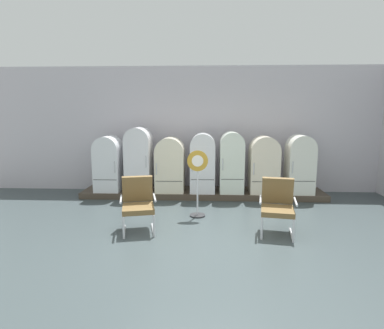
{
  "coord_description": "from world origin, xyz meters",
  "views": [
    {
      "loc": [
        0.12,
        -4.96,
        2.14
      ],
      "look_at": [
        -0.26,
        2.75,
        0.86
      ],
      "focal_mm": 30.15,
      "sensor_mm": 36.0,
      "label": 1
    }
  ],
  "objects_px": {
    "refrigerator_3": "(203,161)",
    "refrigerator_4": "(232,160)",
    "armchair_left": "(138,202)",
    "refrigerator_2": "(170,163)",
    "sign_stand": "(198,186)",
    "refrigerator_6": "(300,163)",
    "refrigerator_0": "(109,162)",
    "armchair_right": "(277,204)",
    "refrigerator_1": "(139,157)",
    "refrigerator_5": "(264,163)"
  },
  "relations": [
    {
      "from": "armchair_left",
      "to": "refrigerator_1",
      "type": "bearing_deg",
      "value": 101.42
    },
    {
      "from": "refrigerator_3",
      "to": "sign_stand",
      "type": "bearing_deg",
      "value": -93.01
    },
    {
      "from": "refrigerator_0",
      "to": "armchair_left",
      "type": "height_order",
      "value": "refrigerator_0"
    },
    {
      "from": "refrigerator_2",
      "to": "refrigerator_4",
      "type": "bearing_deg",
      "value": 0.13
    },
    {
      "from": "refrigerator_3",
      "to": "refrigerator_5",
      "type": "distance_m",
      "value": 1.5
    },
    {
      "from": "refrigerator_0",
      "to": "refrigerator_2",
      "type": "relative_size",
      "value": 1.02
    },
    {
      "from": "refrigerator_2",
      "to": "sign_stand",
      "type": "height_order",
      "value": "refrigerator_2"
    },
    {
      "from": "refrigerator_5",
      "to": "armchair_left",
      "type": "bearing_deg",
      "value": -138.61
    },
    {
      "from": "refrigerator_1",
      "to": "refrigerator_2",
      "type": "xyz_separation_m",
      "value": [
        0.79,
        -0.02,
        -0.14
      ]
    },
    {
      "from": "refrigerator_2",
      "to": "armchair_left",
      "type": "height_order",
      "value": "refrigerator_2"
    },
    {
      "from": "refrigerator_2",
      "to": "refrigerator_4",
      "type": "height_order",
      "value": "refrigerator_4"
    },
    {
      "from": "refrigerator_3",
      "to": "sign_stand",
      "type": "distance_m",
      "value": 1.54
    },
    {
      "from": "refrigerator_2",
      "to": "refrigerator_5",
      "type": "bearing_deg",
      "value": -0.07
    },
    {
      "from": "refrigerator_5",
      "to": "refrigerator_6",
      "type": "xyz_separation_m",
      "value": [
        0.87,
        -0.01,
        0.02
      ]
    },
    {
      "from": "refrigerator_3",
      "to": "armchair_left",
      "type": "xyz_separation_m",
      "value": [
        -1.13,
        -2.33,
        -0.4
      ]
    },
    {
      "from": "refrigerator_1",
      "to": "refrigerator_6",
      "type": "relative_size",
      "value": 1.12
    },
    {
      "from": "refrigerator_4",
      "to": "refrigerator_1",
      "type": "bearing_deg",
      "value": 179.64
    },
    {
      "from": "refrigerator_0",
      "to": "refrigerator_6",
      "type": "distance_m",
      "value": 4.74
    },
    {
      "from": "refrigerator_4",
      "to": "armchair_right",
      "type": "height_order",
      "value": "refrigerator_4"
    },
    {
      "from": "refrigerator_3",
      "to": "armchair_right",
      "type": "relative_size",
      "value": 1.5
    },
    {
      "from": "refrigerator_3",
      "to": "sign_stand",
      "type": "relative_size",
      "value": 1.07
    },
    {
      "from": "refrigerator_4",
      "to": "refrigerator_6",
      "type": "xyz_separation_m",
      "value": [
        1.66,
        -0.01,
        -0.04
      ]
    },
    {
      "from": "refrigerator_3",
      "to": "sign_stand",
      "type": "xyz_separation_m",
      "value": [
        -0.08,
        -1.51,
        -0.29
      ]
    },
    {
      "from": "refrigerator_0",
      "to": "refrigerator_6",
      "type": "bearing_deg",
      "value": -0.41
    },
    {
      "from": "refrigerator_2",
      "to": "refrigerator_5",
      "type": "relative_size",
      "value": 0.97
    },
    {
      "from": "refrigerator_0",
      "to": "armchair_left",
      "type": "distance_m",
      "value": 2.68
    },
    {
      "from": "refrigerator_1",
      "to": "armchair_right",
      "type": "bearing_deg",
      "value": -38.6
    },
    {
      "from": "refrigerator_6",
      "to": "sign_stand",
      "type": "xyz_separation_m",
      "value": [
        -2.45,
        -1.49,
        -0.27
      ]
    },
    {
      "from": "refrigerator_3",
      "to": "refrigerator_5",
      "type": "bearing_deg",
      "value": -0.6
    },
    {
      "from": "refrigerator_4",
      "to": "refrigerator_6",
      "type": "distance_m",
      "value": 1.66
    },
    {
      "from": "refrigerator_0",
      "to": "refrigerator_4",
      "type": "relative_size",
      "value": 0.92
    },
    {
      "from": "refrigerator_4",
      "to": "sign_stand",
      "type": "relative_size",
      "value": 1.09
    },
    {
      "from": "refrigerator_5",
      "to": "armchair_right",
      "type": "xyz_separation_m",
      "value": [
        -0.15,
        -2.33,
        -0.35
      ]
    },
    {
      "from": "refrigerator_0",
      "to": "refrigerator_3",
      "type": "xyz_separation_m",
      "value": [
        2.37,
        -0.01,
        0.05
      ]
    },
    {
      "from": "refrigerator_1",
      "to": "armchair_right",
      "type": "xyz_separation_m",
      "value": [
        2.95,
        -2.36,
        -0.47
      ]
    },
    {
      "from": "sign_stand",
      "to": "refrigerator_3",
      "type": "bearing_deg",
      "value": 86.99
    },
    {
      "from": "refrigerator_1",
      "to": "armchair_left",
      "type": "height_order",
      "value": "refrigerator_1"
    },
    {
      "from": "refrigerator_6",
      "to": "refrigerator_0",
      "type": "bearing_deg",
      "value": 179.59
    },
    {
      "from": "refrigerator_6",
      "to": "armchair_right",
      "type": "bearing_deg",
      "value": -113.6
    },
    {
      "from": "armchair_left",
      "to": "refrigerator_2",
      "type": "bearing_deg",
      "value": 82.22
    },
    {
      "from": "refrigerator_3",
      "to": "refrigerator_5",
      "type": "height_order",
      "value": "refrigerator_3"
    },
    {
      "from": "armchair_left",
      "to": "sign_stand",
      "type": "height_order",
      "value": "sign_stand"
    },
    {
      "from": "refrigerator_5",
      "to": "armchair_left",
      "type": "distance_m",
      "value": 3.52
    },
    {
      "from": "armchair_left",
      "to": "refrigerator_4",
      "type": "bearing_deg",
      "value": 51.64
    },
    {
      "from": "refrigerator_4",
      "to": "armchair_left",
      "type": "relative_size",
      "value": 1.54
    },
    {
      "from": "refrigerator_3",
      "to": "refrigerator_4",
      "type": "height_order",
      "value": "refrigerator_4"
    },
    {
      "from": "sign_stand",
      "to": "armchair_left",
      "type": "bearing_deg",
      "value": -141.88
    },
    {
      "from": "refrigerator_4",
      "to": "armchair_left",
      "type": "height_order",
      "value": "refrigerator_4"
    },
    {
      "from": "refrigerator_2",
      "to": "refrigerator_0",
      "type": "bearing_deg",
      "value": 179.1
    },
    {
      "from": "sign_stand",
      "to": "armchair_right",
      "type": "bearing_deg",
      "value": -30.39
    }
  ]
}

